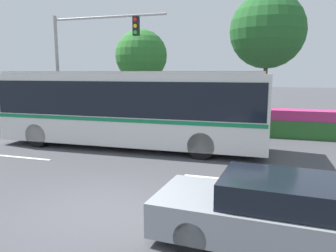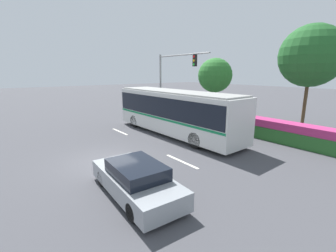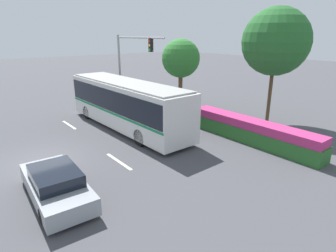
{
  "view_description": "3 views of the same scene",
  "coord_description": "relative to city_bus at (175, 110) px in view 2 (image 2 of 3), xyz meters",
  "views": [
    {
      "loc": [
        3.61,
        -6.35,
        3.12
      ],
      "look_at": [
        -0.04,
        5.3,
        1.13
      ],
      "focal_mm": 34.94,
      "sensor_mm": 36.0,
      "label": 1
    },
    {
      "loc": [
        10.75,
        -4.33,
        4.46
      ],
      "look_at": [
        -0.06,
        4.07,
        1.27
      ],
      "focal_mm": 24.71,
      "sensor_mm": 36.0,
      "label": 2
    },
    {
      "loc": [
        13.94,
        -3.09,
        6.09
      ],
      "look_at": [
        2.18,
        6.4,
        1.14
      ],
      "focal_mm": 29.97,
      "sensor_mm": 36.0,
      "label": 3
    }
  ],
  "objects": [
    {
      "name": "city_bus",
      "position": [
        0.0,
        0.0,
        0.0
      ],
      "size": [
        11.3,
        2.74,
        3.18
      ],
      "rotation": [
        0.0,
        0.0,
        3.15
      ],
      "color": "silver",
      "rests_on": "ground"
    },
    {
      "name": "ground_plane",
      "position": [
        1.99,
        -6.19,
        -1.81
      ],
      "size": [
        140.0,
        140.0,
        0.0
      ],
      "primitive_type": "plane",
      "color": "#444449"
    },
    {
      "name": "street_tree_centre",
      "position": [
        5.24,
        8.64,
        3.81
      ],
      "size": [
        4.52,
        4.52,
        7.89
      ],
      "color": "brown",
      "rests_on": "ground"
    },
    {
      "name": "flowering_hedge",
      "position": [
        6.88,
        4.32,
        -1.15
      ],
      "size": [
        8.54,
        1.2,
        1.35
      ],
      "color": "#286028",
      "rests_on": "ground"
    },
    {
      "name": "lane_stripe_mid",
      "position": [
        -3.1,
        -2.89,
        -1.81
      ],
      "size": [
        2.4,
        0.16,
        0.01
      ],
      "primitive_type": "cube",
      "color": "silver",
      "rests_on": "ground"
    },
    {
      "name": "traffic_light_pole",
      "position": [
        -3.79,
        2.67,
        2.36
      ],
      "size": [
        6.24,
        0.24,
        6.07
      ],
      "color": "gray",
      "rests_on": "ground"
    },
    {
      "name": "lane_stripe_near",
      "position": [
        4.39,
        -3.14,
        -1.81
      ],
      "size": [
        2.4,
        0.16,
        0.01
      ],
      "primitive_type": "cube",
      "color": "silver",
      "rests_on": "ground"
    },
    {
      "name": "street_tree_left",
      "position": [
        -2.19,
        6.74,
        2.33
      ],
      "size": [
        3.21,
        3.21,
        5.78
      ],
      "color": "brown",
      "rests_on": "ground"
    },
    {
      "name": "sedan_foreground",
      "position": [
        5.86,
        -6.66,
        -1.2
      ],
      "size": [
        4.58,
        2.05,
        1.29
      ],
      "rotation": [
        0.0,
        0.0,
        3.08
      ],
      "color": "gray",
      "rests_on": "ground"
    }
  ]
}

